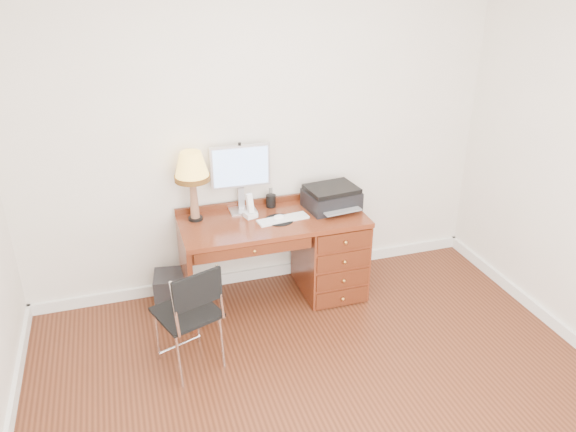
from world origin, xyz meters
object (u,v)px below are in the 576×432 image
object	(u,v)px
desk	(310,249)
printer	(331,197)
phone	(250,210)
monitor	(241,170)
leg_lamp	(192,171)
chair	(187,310)
equipment_box	(172,291)

from	to	relation	value
desk	printer	size ratio (longest dim) A/B	3.26
phone	monitor	bearing A→B (deg)	85.94
desk	phone	size ratio (longest dim) A/B	7.47
leg_lamp	phone	size ratio (longest dim) A/B	2.85
phone	leg_lamp	bearing A→B (deg)	152.96
leg_lamp	chair	world-z (taller)	leg_lamp
equipment_box	desk	bearing A→B (deg)	4.15
desk	leg_lamp	world-z (taller)	leg_lamp
monitor	leg_lamp	size ratio (longest dim) A/B	0.98
leg_lamp	chair	size ratio (longest dim) A/B	0.68
monitor	printer	bearing A→B (deg)	-12.98
desk	chair	size ratio (longest dim) A/B	1.79
desk	phone	bearing A→B (deg)	170.88
phone	desk	bearing A→B (deg)	-24.71
desk	monitor	size ratio (longest dim) A/B	2.66
desk	printer	distance (m)	0.48
monitor	chair	bearing A→B (deg)	-121.91
desk	monitor	bearing A→B (deg)	155.77
chair	phone	bearing A→B (deg)	30.93
leg_lamp	phone	bearing A→B (deg)	-11.45
printer	leg_lamp	xyz separation A→B (m)	(-1.13, 0.11, 0.33)
monitor	chair	distance (m)	1.28
leg_lamp	desk	bearing A→B (deg)	-10.22
printer	desk	bearing A→B (deg)	-171.50
monitor	leg_lamp	bearing A→B (deg)	-169.37
monitor	equipment_box	size ratio (longest dim) A/B	1.76
equipment_box	phone	bearing A→B (deg)	7.38
chair	equipment_box	size ratio (longest dim) A/B	2.62
chair	leg_lamp	bearing A→B (deg)	56.41
leg_lamp	equipment_box	distance (m)	1.04
desk	chair	world-z (taller)	chair
chair	equipment_box	xyz separation A→B (m)	(-0.03, 0.81, -0.35)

